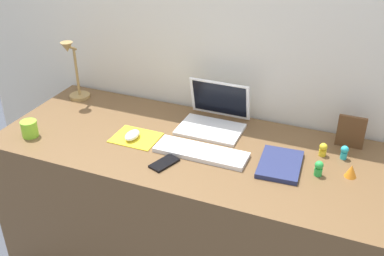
# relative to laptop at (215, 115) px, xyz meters

# --- Properties ---
(back_wall) EXTENTS (2.96, 0.05, 1.62)m
(back_wall) POSITION_rel_laptop_xyz_m (-0.05, 0.18, 0.02)
(back_wall) COLOR silver
(back_wall) RESTS_ON ground_plane
(desk) EXTENTS (1.76, 0.72, 0.74)m
(desk) POSITION_rel_laptop_xyz_m (-0.05, -0.22, -0.42)
(desk) COLOR brown
(desk) RESTS_ON ground_plane
(laptop) EXTENTS (0.30, 0.26, 0.21)m
(laptop) POSITION_rel_laptop_xyz_m (0.00, 0.00, 0.00)
(laptop) COLOR white
(laptop) RESTS_ON desk
(keyboard) EXTENTS (0.41, 0.13, 0.02)m
(keyboard) POSITION_rel_laptop_xyz_m (0.04, -0.27, -0.04)
(keyboard) COLOR white
(keyboard) RESTS_ON desk
(mousepad) EXTENTS (0.21, 0.17, 0.00)m
(mousepad) POSITION_rel_laptop_xyz_m (-0.29, -0.26, -0.05)
(mousepad) COLOR yellow
(mousepad) RESTS_ON desk
(mouse) EXTENTS (0.06, 0.10, 0.03)m
(mouse) POSITION_rel_laptop_xyz_m (-0.30, -0.27, -0.03)
(mouse) COLOR white
(mouse) RESTS_ON mousepad
(cell_phone) EXTENTS (0.10, 0.14, 0.01)m
(cell_phone) POSITION_rel_laptop_xyz_m (-0.08, -0.40, -0.05)
(cell_phone) COLOR black
(cell_phone) RESTS_ON desk
(desk_lamp) EXTENTS (0.11, 0.14, 0.33)m
(desk_lamp) POSITION_rel_laptop_xyz_m (-0.79, -0.01, 0.10)
(desk_lamp) COLOR #A5844C
(desk_lamp) RESTS_ON desk
(notebook_pad) EXTENTS (0.19, 0.25, 0.02)m
(notebook_pad) POSITION_rel_laptop_xyz_m (0.38, -0.23, -0.04)
(notebook_pad) COLOR navy
(notebook_pad) RESTS_ON desk
(picture_frame) EXTENTS (0.12, 0.02, 0.15)m
(picture_frame) POSITION_rel_laptop_xyz_m (0.62, 0.04, 0.02)
(picture_frame) COLOR brown
(picture_frame) RESTS_ON desk
(coffee_mug) EXTENTS (0.07, 0.07, 0.08)m
(coffee_mug) POSITION_rel_laptop_xyz_m (-0.76, -0.42, -0.02)
(coffee_mug) COLOR #8CDB33
(coffee_mug) RESTS_ON desk
(toy_figurine_yellow) EXTENTS (0.03, 0.03, 0.06)m
(toy_figurine_yellow) POSITION_rel_laptop_xyz_m (0.53, -0.08, -0.02)
(toy_figurine_yellow) COLOR yellow
(toy_figurine_yellow) RESTS_ON desk
(toy_figurine_green) EXTENTS (0.04, 0.04, 0.07)m
(toy_figurine_green) POSITION_rel_laptop_xyz_m (0.53, -0.24, -0.02)
(toy_figurine_green) COLOR green
(toy_figurine_green) RESTS_ON desk
(toy_figurine_cyan) EXTENTS (0.03, 0.03, 0.06)m
(toy_figurine_cyan) POSITION_rel_laptop_xyz_m (0.61, -0.07, -0.02)
(toy_figurine_cyan) COLOR #28B7CC
(toy_figurine_cyan) RESTS_ON desk
(toy_figurine_orange) EXTENTS (0.05, 0.05, 0.05)m
(toy_figurine_orange) POSITION_rel_laptop_xyz_m (0.66, -0.20, -0.03)
(toy_figurine_orange) COLOR orange
(toy_figurine_orange) RESTS_ON desk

